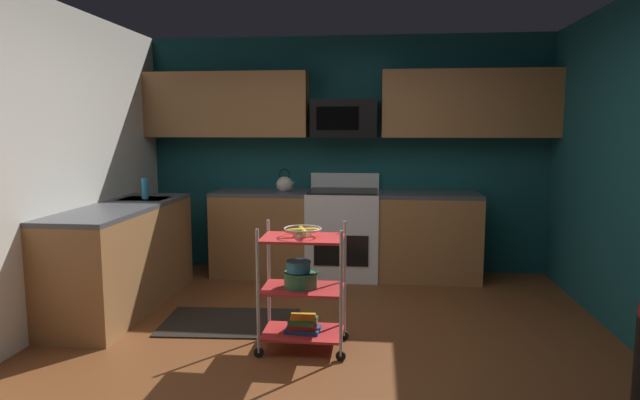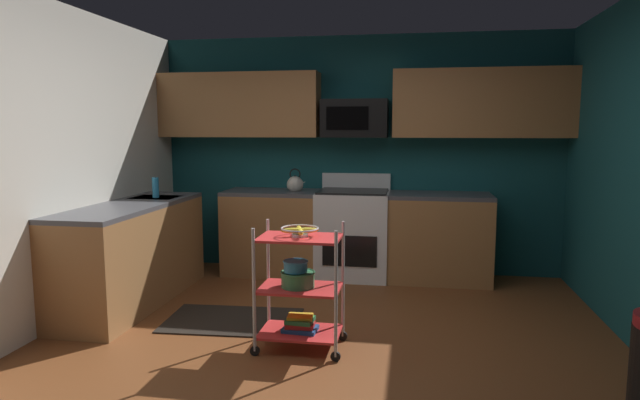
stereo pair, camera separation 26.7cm
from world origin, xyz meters
The scene contains 15 objects.
floor centered at (0.00, 0.00, -0.02)m, with size 4.40×4.80×0.04m, color brown.
wall_back centered at (0.00, 2.43, 1.30)m, with size 4.52×0.06×2.60m, color #14474C.
wall_left centered at (-2.23, 0.00, 1.30)m, with size 0.06×4.80×2.60m, color silver.
counter_run centered at (-0.77, 1.60, 0.46)m, with size 3.62×2.49×0.92m.
oven_range centered at (-0.01, 2.10, 0.48)m, with size 0.76×0.65×1.10m.
upper_cabinets centered at (0.00, 2.23, 1.85)m, with size 4.40×0.33×0.70m.
microwave centered at (-0.01, 2.21, 1.70)m, with size 0.70×0.39×0.40m.
rolling_cart centered at (-0.17, 0.08, 0.45)m, with size 0.65×0.41×0.91m.
fruit_bowl centered at (-0.17, 0.08, 0.88)m, with size 0.27×0.27×0.07m.
mixing_bowl_large centered at (-0.19, 0.08, 0.52)m, with size 0.25×0.25×0.11m.
mixing_bowl_small centered at (-0.20, 0.07, 0.62)m, with size 0.18×0.18×0.08m.
book_stack centered at (-0.17, 0.08, 0.18)m, with size 0.26×0.19×0.12m.
kettle centered at (-0.65, 2.10, 1.00)m, with size 0.21×0.18×0.26m.
dish_soap_bottle centered at (-1.88, 1.31, 1.02)m, with size 0.06×0.06×0.20m, color #2D8CBF.
floor_rug centered at (-0.85, 0.54, 0.01)m, with size 1.10×0.70×0.01m, color black.
Camera 2 is at (0.61, -3.67, 1.59)m, focal length 30.69 mm.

